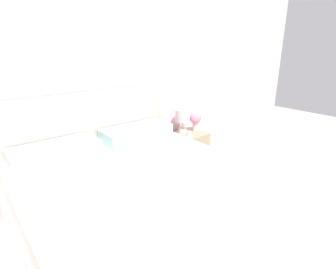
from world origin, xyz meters
TOP-DOWN VIEW (x-y plane):
  - ground_plane at (0.00, 0.00)m, footprint 12.00×12.00m
  - wall_back at (0.00, 0.07)m, footprint 8.00×0.06m
  - bed at (0.00, -0.99)m, footprint 1.92×2.11m
  - nightstand at (1.30, -0.22)m, footprint 0.48×0.42m
  - table_lamp at (1.27, -0.14)m, footprint 0.20×0.20m
  - flower_vase at (1.46, -0.20)m, footprint 0.16×0.16m
  - teacup at (1.22, -0.32)m, footprint 0.12×0.12m

SIDE VIEW (x-z plane):
  - ground_plane at x=0.00m, z-range 0.00..0.00m
  - nightstand at x=1.30m, z-range 0.00..0.52m
  - bed at x=0.00m, z-range -0.25..0.94m
  - teacup at x=1.22m, z-range 0.51..0.58m
  - flower_vase at x=1.46m, z-range 0.55..0.81m
  - table_lamp at x=1.27m, z-range 0.57..0.90m
  - wall_back at x=0.00m, z-range 0.00..2.60m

